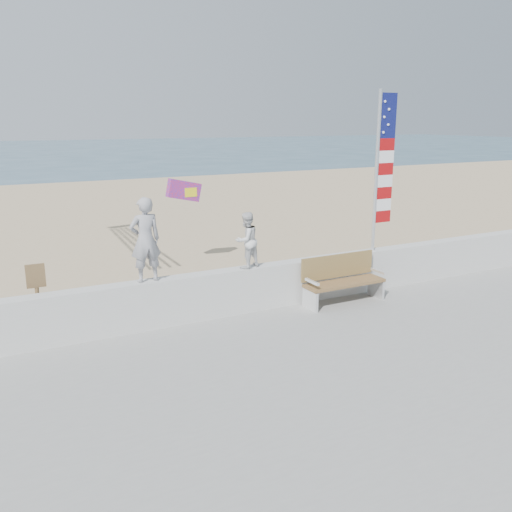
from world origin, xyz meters
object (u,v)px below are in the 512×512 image
object	(u,v)px
adult	(145,240)
child	(246,240)
flag	(381,165)
bench	(342,279)

from	to	relation	value
adult	child	bearing A→B (deg)	177.60
child	adult	bearing A→B (deg)	-18.60
adult	flag	size ratio (longest dim) A/B	0.44
child	bench	bearing A→B (deg)	148.75
child	flag	world-z (taller)	flag
child	flag	size ratio (longest dim) A/B	0.32
adult	child	world-z (taller)	adult
bench	child	bearing A→B (deg)	167.34
child	flag	bearing A→B (deg)	161.40
flag	adult	bearing A→B (deg)	180.00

